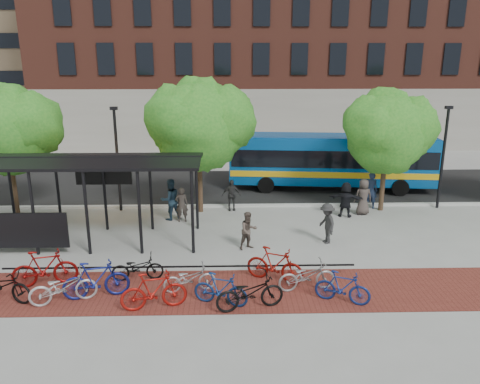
{
  "coord_description": "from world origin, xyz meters",
  "views": [
    {
      "loc": [
        -1.62,
        -18.8,
        7.27
      ],
      "look_at": [
        -1.1,
        1.14,
        1.6
      ],
      "focal_mm": 35.0,
      "sensor_mm": 36.0,
      "label": 1
    }
  ],
  "objects_px": {
    "tree_a": "(8,127)",
    "pedestrian_8": "(249,231)",
    "bike_2": "(63,287)",
    "bike_8": "(250,292)",
    "bike_5": "(154,291)",
    "pedestrian_9": "(327,223)",
    "tree_c": "(389,129)",
    "pedestrian_1": "(182,205)",
    "bike_3": "(96,280)",
    "pedestrian_5": "(346,200)",
    "bike_4": "(138,268)",
    "bike_10": "(307,276)",
    "bus_shelter": "(65,171)",
    "lamp_post_right": "(443,155)",
    "bike_9": "(275,265)",
    "pedestrian_6": "(363,197)",
    "bike_1": "(45,268)",
    "bike_0": "(3,285)",
    "bike_7": "(221,289)",
    "bike_11": "(343,287)",
    "pedestrian_7": "(371,190)",
    "pedestrian_4": "(231,195)",
    "lamp_post_left": "(117,156)",
    "pedestrian_2": "(170,199)",
    "tree_b": "(201,121)",
    "bus": "(331,158)",
    "bike_6": "(190,278)"
  },
  "relations": [
    {
      "from": "lamp_post_right",
      "to": "bike_9",
      "type": "relative_size",
      "value": 2.54
    },
    {
      "from": "tree_a",
      "to": "bus",
      "type": "height_order",
      "value": "tree_a"
    },
    {
      "from": "tree_b",
      "to": "bike_3",
      "type": "distance_m",
      "value": 9.95
    },
    {
      "from": "pedestrian_9",
      "to": "lamp_post_right",
      "type": "bearing_deg",
      "value": 110.59
    },
    {
      "from": "tree_a",
      "to": "pedestrian_8",
      "type": "distance_m",
      "value": 12.58
    },
    {
      "from": "bike_9",
      "to": "bike_1",
      "type": "bearing_deg",
      "value": 115.77
    },
    {
      "from": "bike_5",
      "to": "bike_7",
      "type": "bearing_deg",
      "value": -97.31
    },
    {
      "from": "bus_shelter",
      "to": "bike_11",
      "type": "distance_m",
      "value": 11.63
    },
    {
      "from": "pedestrian_1",
      "to": "pedestrian_5",
      "type": "bearing_deg",
      "value": 177.2
    },
    {
      "from": "pedestrian_1",
      "to": "tree_c",
      "type": "bearing_deg",
      "value": -177.75
    },
    {
      "from": "bike_5",
      "to": "bus_shelter",
      "type": "bearing_deg",
      "value": 24.39
    },
    {
      "from": "bike_4",
      "to": "pedestrian_7",
      "type": "distance_m",
      "value": 12.88
    },
    {
      "from": "bike_1",
      "to": "bike_8",
      "type": "relative_size",
      "value": 0.99
    },
    {
      "from": "bike_9",
      "to": "bike_10",
      "type": "height_order",
      "value": "bike_9"
    },
    {
      "from": "bike_11",
      "to": "pedestrian_6",
      "type": "relative_size",
      "value": 0.97
    },
    {
      "from": "tree_c",
      "to": "pedestrian_9",
      "type": "distance_m",
      "value": 6.52
    },
    {
      "from": "bike_5",
      "to": "pedestrian_9",
      "type": "xyz_separation_m",
      "value": [
        6.26,
        5.15,
        0.24
      ]
    },
    {
      "from": "bike_2",
      "to": "bike_11",
      "type": "xyz_separation_m",
      "value": [
        8.6,
        -0.22,
        -0.01
      ]
    },
    {
      "from": "bike_2",
      "to": "bike_7",
      "type": "relative_size",
      "value": 1.16
    },
    {
      "from": "bike_4",
      "to": "pedestrian_6",
      "type": "height_order",
      "value": "pedestrian_6"
    },
    {
      "from": "bike_2",
      "to": "bike_8",
      "type": "xyz_separation_m",
      "value": [
        5.73,
        -0.54,
        0.02
      ]
    },
    {
      "from": "pedestrian_1",
      "to": "bike_2",
      "type": "bearing_deg",
      "value": 62.08
    },
    {
      "from": "tree_b",
      "to": "pedestrian_4",
      "type": "height_order",
      "value": "tree_b"
    },
    {
      "from": "bike_6",
      "to": "bike_10",
      "type": "bearing_deg",
      "value": -101.76
    },
    {
      "from": "bike_3",
      "to": "pedestrian_5",
      "type": "distance_m",
      "value": 12.42
    },
    {
      "from": "tree_a",
      "to": "bike_5",
      "type": "relative_size",
      "value": 3.1
    },
    {
      "from": "tree_c",
      "to": "pedestrian_1",
      "type": "xyz_separation_m",
      "value": [
        -9.87,
        -1.51,
        -3.24
      ]
    },
    {
      "from": "bus",
      "to": "bike_3",
      "type": "height_order",
      "value": "bus"
    },
    {
      "from": "pedestrian_4",
      "to": "bike_8",
      "type": "bearing_deg",
      "value": -92.88
    },
    {
      "from": "bus",
      "to": "pedestrian_4",
      "type": "height_order",
      "value": "bus"
    },
    {
      "from": "tree_c",
      "to": "pedestrian_6",
      "type": "bearing_deg",
      "value": -150.37
    },
    {
      "from": "tree_b",
      "to": "bike_2",
      "type": "xyz_separation_m",
      "value": [
        -3.82,
        -9.0,
        -3.93
      ]
    },
    {
      "from": "tree_a",
      "to": "bike_1",
      "type": "bearing_deg",
      "value": -61.81
    },
    {
      "from": "bus",
      "to": "pedestrian_8",
      "type": "distance_m",
      "value": 10.33
    },
    {
      "from": "lamp_post_left",
      "to": "bike_5",
      "type": "distance_m",
      "value": 10.41
    },
    {
      "from": "bus_shelter",
      "to": "tree_b",
      "type": "relative_size",
      "value": 1.64
    },
    {
      "from": "tree_a",
      "to": "pedestrian_2",
      "type": "bearing_deg",
      "value": -9.0
    },
    {
      "from": "bike_0",
      "to": "bike_3",
      "type": "distance_m",
      "value": 2.86
    },
    {
      "from": "bike_3",
      "to": "pedestrian_1",
      "type": "xyz_separation_m",
      "value": [
        2.01,
        7.21,
        0.2
      ]
    },
    {
      "from": "bike_9",
      "to": "bike_0",
      "type": "bearing_deg",
      "value": 122.28
    },
    {
      "from": "bus_shelter",
      "to": "bike_8",
      "type": "relative_size",
      "value": 5.03
    },
    {
      "from": "bike_0",
      "to": "tree_a",
      "type": "bearing_deg",
      "value": 37.89
    },
    {
      "from": "bike_6",
      "to": "bike_7",
      "type": "bearing_deg",
      "value": -143.35
    },
    {
      "from": "bike_4",
      "to": "bike_10",
      "type": "height_order",
      "value": "bike_10"
    },
    {
      "from": "lamp_post_left",
      "to": "bike_1",
      "type": "distance_m",
      "value": 8.39
    },
    {
      "from": "lamp_post_right",
      "to": "bike_1",
      "type": "xyz_separation_m",
      "value": [
        -16.71,
        -8.08,
        -2.12
      ]
    },
    {
      "from": "bike_4",
      "to": "pedestrian_6",
      "type": "bearing_deg",
      "value": -62.16
    },
    {
      "from": "bike_3",
      "to": "pedestrian_6",
      "type": "height_order",
      "value": "pedestrian_6"
    },
    {
      "from": "lamp_post_left",
      "to": "bike_9",
      "type": "height_order",
      "value": "lamp_post_left"
    },
    {
      "from": "pedestrian_4",
      "to": "pedestrian_9",
      "type": "relative_size",
      "value": 0.93
    }
  ]
}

